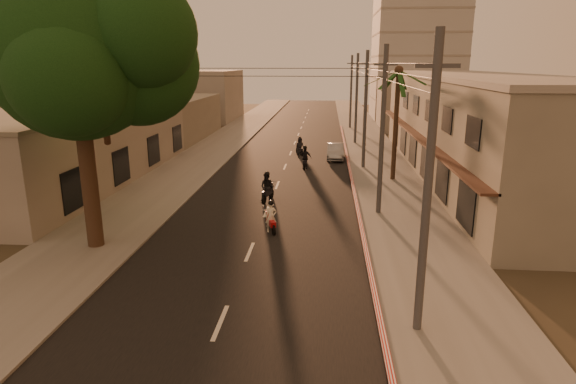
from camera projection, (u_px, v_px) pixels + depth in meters
name	position (u px, v px, depth m)	size (l,w,h in m)	color
ground	(242.00, 271.00, 19.28)	(160.00, 160.00, 0.00)	#383023
road	(285.00, 167.00, 38.53)	(10.00, 140.00, 0.02)	black
sidewalk_right	(380.00, 168.00, 37.93)	(5.00, 140.00, 0.12)	slate
sidewalk_left	(193.00, 165.00, 39.10)	(5.00, 140.00, 0.12)	slate
curb_stripe	(352.00, 182.00, 33.30)	(0.20, 60.00, 0.20)	red
shophouse_row	(476.00, 126.00, 34.57)	(8.80, 34.20, 7.30)	gray
left_building	(76.00, 145.00, 33.17)	(8.20, 24.20, 5.20)	gray
distant_tower	(419.00, 20.00, 68.29)	(12.10, 12.10, 28.00)	#B7B5B2
broadleaf_tree	(86.00, 53.00, 19.66)	(9.60, 8.70, 12.10)	black
palm_tree	(398.00, 77.00, 32.20)	(5.00, 5.00, 8.20)	black
utility_poles	(366.00, 84.00, 36.35)	(1.20, 48.26, 9.00)	#38383A
filler_right	(412.00, 104.00, 60.72)	(8.00, 14.00, 6.00)	gray
filler_left_near	(169.00, 118.00, 52.52)	(8.00, 14.00, 4.40)	gray
filler_left_far	(208.00, 95.00, 69.51)	(8.00, 14.00, 7.00)	gray
scooter_red	(271.00, 218.00, 23.57)	(0.89, 1.59, 1.63)	black
scooter_mid_a	(267.00, 188.00, 28.71)	(1.15, 1.87, 1.87)	black
scooter_mid_b	(305.00, 158.00, 37.70)	(1.03, 1.88, 1.85)	black
scooter_far_a	(300.00, 147.00, 43.22)	(1.15, 1.61, 1.69)	black
parked_car	(336.00, 151.00, 41.52)	(1.51, 4.05, 1.32)	#96989D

